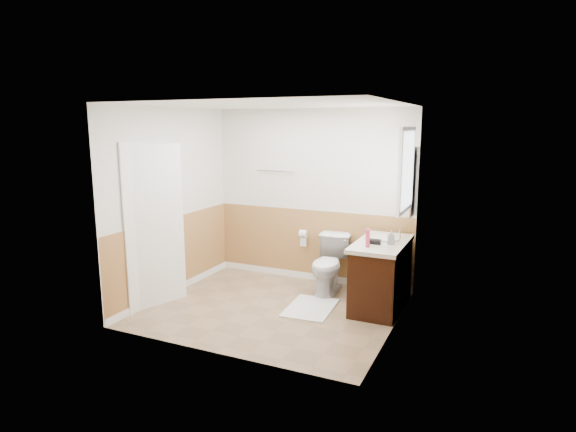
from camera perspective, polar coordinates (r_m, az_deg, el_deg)
The scene contains 32 objects.
floor at distance 6.11m, azimuth -1.86°, elevation -10.98°, with size 3.00×3.00×0.00m, color #8C7051.
ceiling at distance 5.68m, azimuth -2.01°, elevation 13.13°, with size 3.00×3.00×0.00m, color white.
wall_back at distance 6.94m, azimuth 2.84°, elevation 2.35°, with size 3.00×3.00×0.00m, color silver.
wall_front at distance 4.66m, azimuth -9.05°, elevation -1.95°, with size 3.00×3.00×0.00m, color silver.
wall_left at distance 6.57m, azimuth -13.75°, elevation 1.57°, with size 3.00×3.00×0.00m, color silver.
wall_right at distance 5.29m, azimuth 12.80°, elevation -0.58°, with size 3.00×3.00×0.00m, color silver.
wainscot_back at distance 7.08m, azimuth 2.75°, elevation -3.67°, with size 3.00×3.00×0.00m, color #B48B48.
wainscot_front at distance 4.89m, azimuth -8.70°, elevation -10.52°, with size 3.00×3.00×0.00m, color #B48B48.
wainscot_left at distance 6.72m, azimuth -13.38°, elevation -4.76°, with size 2.60×2.60×0.00m, color #B48B48.
wainscot_right at distance 5.48m, azimuth 12.34°, elevation -8.27°, with size 2.60×2.60×0.00m, color #B48B48.
toilet at distance 6.58m, azimuth 4.88°, elevation -5.81°, with size 0.44×0.77×0.78m, color silver.
bath_mat at distance 6.12m, azimuth 2.70°, elevation -10.86°, with size 0.55×0.80×0.02m, color silver.
vanity_cabinet at distance 6.15m, azimuth 11.03°, elevation -7.10°, with size 0.55×1.10×0.80m, color black.
vanity_knob_left at distance 6.08m, azimuth 8.10°, elevation -5.72°, with size 0.03×0.03×0.03m, color silver.
vanity_knob_right at distance 6.27m, azimuth 8.62°, elevation -5.24°, with size 0.03×0.03×0.03m, color #B8B7BE.
countertop at distance 6.03m, azimuth 11.08°, elevation -3.24°, with size 0.60×1.15×0.05m, color beige.
sink_basin at distance 6.17m, azimuth 11.51°, elevation -2.62°, with size 0.36×0.36×0.02m, color silver.
faucet at distance 6.12m, azimuth 13.17°, elevation -2.22°, with size 0.02×0.02×0.14m, color silver.
lotion_bottle at distance 5.71m, azimuth 9.47°, elevation -2.60°, with size 0.05×0.05×0.22m, color #CE355D.
soap_dispenser at distance 5.90m, azimuth 12.16°, elevation -2.51°, with size 0.08×0.08×0.17m, color gray.
hair_dryer_body at distance 5.87m, azimuth 10.34°, elevation -3.01°, with size 0.07×0.07×0.14m, color black.
hair_dryer_handle at distance 5.97m, azimuth 10.26°, elevation -3.08°, with size 0.03×0.03×0.07m, color black.
mirror_panel at distance 6.31m, azimuth 14.75°, elevation 3.91°, with size 0.02×0.35×0.90m, color silver.
window_frame at distance 5.79m, azimuth 13.91°, elevation 5.35°, with size 0.04×0.80×1.00m, color white.
window_glass at distance 5.79m, azimuth 14.07°, elevation 5.34°, with size 0.01×0.70×0.90m, color white.
door at distance 6.20m, azimuth -15.48°, elevation -1.21°, with size 0.05×0.80×2.04m, color white.
door_frame at distance 6.25m, azimuth -16.02°, elevation -1.05°, with size 0.02×0.92×2.10m, color white.
door_knob at distance 6.43m, azimuth -13.16°, elevation -1.32°, with size 0.06×0.06×0.06m, color silver.
towel_bar at distance 7.07m, azimuth -1.45°, elevation 5.38°, with size 0.02×0.02×0.62m, color silver.
tp_holder_bar at distance 7.02m, azimuth 1.82°, elevation -2.12°, with size 0.02×0.02×0.14m, color silver.
tp_roll at distance 7.02m, azimuth 1.82°, elevation -2.12°, with size 0.11×0.11×0.10m, color white.
tp_sheet at distance 7.04m, azimuth 1.82°, elevation -2.99°, with size 0.10×0.01×0.16m, color white.
Camera 1 is at (2.53, -5.09, 2.27)m, focal length 29.86 mm.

